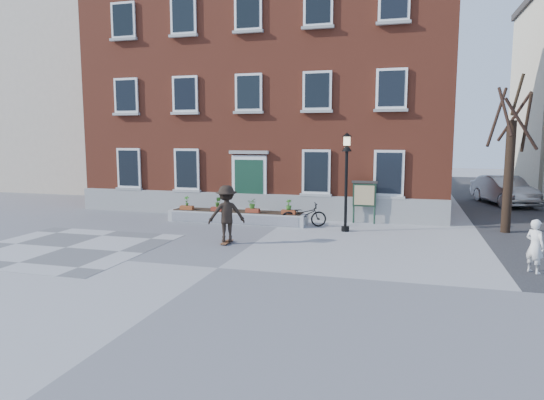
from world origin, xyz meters
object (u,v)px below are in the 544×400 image
(parked_car, at_px, (504,190))
(notice_board, at_px, (364,195))
(bystander, at_px, (535,246))
(lamp_post, at_px, (346,168))
(bicycle, at_px, (304,215))
(skateboarder, at_px, (227,214))

(parked_car, height_order, notice_board, notice_board)
(parked_car, height_order, bystander, parked_car)
(bystander, xyz_separation_m, lamp_post, (-5.81, 4.59, 1.78))
(lamp_post, distance_m, notice_board, 2.44)
(bystander, relative_size, notice_board, 0.81)
(bicycle, xyz_separation_m, bystander, (7.63, -5.10, 0.25))
(bicycle, height_order, parked_car, parked_car)
(parked_car, xyz_separation_m, notice_board, (-6.99, -8.14, 0.46))
(bystander, distance_m, lamp_post, 7.62)
(parked_car, xyz_separation_m, bystander, (-1.74, -14.73, -0.05))
(lamp_post, xyz_separation_m, skateboarder, (-3.77, -3.41, -1.46))
(parked_car, height_order, lamp_post, lamp_post)
(parked_car, height_order, skateboarder, skateboarder)
(lamp_post, bearing_deg, skateboarder, -137.82)
(notice_board, bearing_deg, bystander, -51.45)
(bicycle, distance_m, parked_car, 13.44)
(bicycle, height_order, notice_board, notice_board)
(bystander, height_order, lamp_post, lamp_post)
(parked_car, bearing_deg, bicycle, -151.97)
(notice_board, bearing_deg, lamp_post, -105.54)
(bicycle, distance_m, lamp_post, 2.78)
(lamp_post, bearing_deg, parked_car, 53.34)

